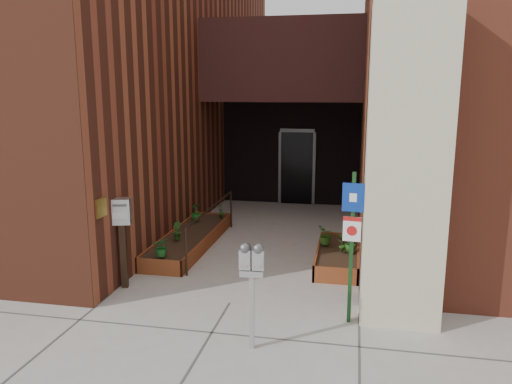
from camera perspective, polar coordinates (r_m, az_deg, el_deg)
The scene contains 15 objects.
ground at distance 8.05m, azimuth -3.05°, elevation -12.56°, with size 80.00×80.00×0.00m, color #9E9991.
architecture at distance 14.25m, azimuth 3.19°, elevation 18.37°, with size 20.00×14.60×10.00m.
planter_left at distance 10.85m, azimuth -7.50°, elevation -5.44°, with size 0.90×3.60×0.30m.
planter_right at distance 9.83m, azimuth 9.33°, elevation -7.30°, with size 0.80×2.20×0.30m.
handrail at distance 10.49m, azimuth -5.09°, elevation -2.49°, with size 0.04×3.34×0.90m.
parking_meter at distance 6.34m, azimuth -0.49°, elevation -8.61°, with size 0.32×0.16×1.43m.
sign_post at distance 7.09m, azimuth 10.91°, elevation -4.52°, with size 0.30×0.08×2.20m.
payment_dropbox at distance 8.58m, azimuth -15.07°, elevation -3.53°, with size 0.36×0.30×1.54m.
shrub_left_a at distance 9.32m, azimuth -10.72°, elevation -6.15°, with size 0.33×0.33×0.37m, color #1B6021.
shrub_left_b at distance 10.31m, azimuth -9.07°, elevation -4.39°, with size 0.20×0.20×0.36m, color #265518.
shrub_left_c at distance 11.69m, azimuth -6.89°, elevation -2.30°, with size 0.23×0.23×0.41m, color #1B601C.
shrub_left_d at distance 11.96m, azimuth -4.04°, elevation -2.03°, with size 0.19×0.19×0.36m, color #225819.
shrub_right_a at distance 9.56m, azimuth 10.75°, elevation -5.66°, with size 0.21×0.21×0.38m, color #215518.
shrub_right_b at distance 9.58m, azimuth 9.86°, elevation -5.61°, with size 0.20×0.20×0.37m, color #245117.
shrub_right_c at distance 9.93m, azimuth 7.99°, elevation -4.92°, with size 0.34×0.34×0.38m, color #295D1A.
Camera 1 is at (1.85, -7.11, 3.29)m, focal length 35.00 mm.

